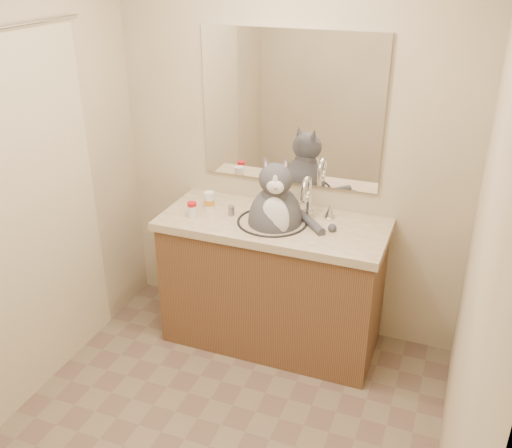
{
  "coord_description": "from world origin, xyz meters",
  "views": [
    {
      "loc": [
        0.98,
        -1.9,
        2.29
      ],
      "look_at": [
        0.01,
        0.65,
        0.97
      ],
      "focal_mm": 40.0,
      "sensor_mm": 36.0,
      "label": 1
    }
  ],
  "objects_px": {
    "pill_bottle_redcap": "(192,210)",
    "grey_canister": "(231,211)",
    "cat": "(276,216)",
    "pill_bottle_orange": "(209,201)"
  },
  "relations": [
    {
      "from": "pill_bottle_redcap",
      "to": "grey_canister",
      "type": "xyz_separation_m",
      "value": [
        0.21,
        0.11,
        -0.02
      ]
    },
    {
      "from": "cat",
      "to": "pill_bottle_redcap",
      "type": "relative_size",
      "value": 6.61
    },
    {
      "from": "cat",
      "to": "grey_canister",
      "type": "bearing_deg",
      "value": 162.67
    },
    {
      "from": "pill_bottle_orange",
      "to": "cat",
      "type": "bearing_deg",
      "value": -5.21
    },
    {
      "from": "grey_canister",
      "to": "pill_bottle_redcap",
      "type": "bearing_deg",
      "value": -152.91
    },
    {
      "from": "pill_bottle_orange",
      "to": "grey_canister",
      "type": "height_order",
      "value": "pill_bottle_orange"
    },
    {
      "from": "pill_bottle_redcap",
      "to": "grey_canister",
      "type": "bearing_deg",
      "value": 27.09
    },
    {
      "from": "pill_bottle_orange",
      "to": "grey_canister",
      "type": "relative_size",
      "value": 1.81
    },
    {
      "from": "pill_bottle_redcap",
      "to": "grey_canister",
      "type": "distance_m",
      "value": 0.23
    },
    {
      "from": "pill_bottle_redcap",
      "to": "pill_bottle_orange",
      "type": "relative_size",
      "value": 0.86
    }
  ]
}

